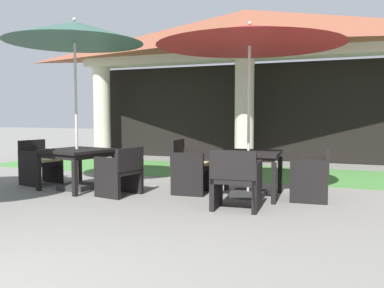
{
  "coord_description": "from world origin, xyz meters",
  "views": [
    {
      "loc": [
        2.92,
        -1.46,
        1.31
      ],
      "look_at": [
        0.32,
        4.94,
        0.82
      ],
      "focal_mm": 39.25,
      "sensor_mm": 36.0,
      "label": 1
    }
  ],
  "objects_px": {
    "patio_chair_mid_left_west": "(40,163)",
    "patio_chair_mid_right_west": "(190,168)",
    "patio_chair_mid_right_south": "(236,180)",
    "patio_umbrella_mid_left": "(75,34)",
    "patio_chair_mid_left_east": "(121,172)",
    "patio_table_mid_right": "(248,157)",
    "patio_table_mid_left": "(77,155)",
    "patio_umbrella_mid_right": "(249,37)",
    "patio_chair_mid_right_east": "(312,175)"
  },
  "relations": [
    {
      "from": "patio_table_mid_right",
      "to": "patio_chair_mid_right_east",
      "type": "height_order",
      "value": "patio_chair_mid_right_east"
    },
    {
      "from": "patio_table_mid_left",
      "to": "patio_umbrella_mid_left",
      "type": "relative_size",
      "value": 0.39
    },
    {
      "from": "patio_table_mid_right",
      "to": "patio_chair_mid_right_south",
      "type": "relative_size",
      "value": 1.26
    },
    {
      "from": "patio_chair_mid_left_east",
      "to": "patio_chair_mid_right_east",
      "type": "distance_m",
      "value": 2.99
    },
    {
      "from": "patio_table_mid_right",
      "to": "patio_chair_mid_left_east",
      "type": "bearing_deg",
      "value": -160.21
    },
    {
      "from": "patio_table_mid_left",
      "to": "patio_table_mid_right",
      "type": "distance_m",
      "value": 2.96
    },
    {
      "from": "patio_table_mid_right",
      "to": "patio_umbrella_mid_right",
      "type": "xyz_separation_m",
      "value": [
        0.0,
        0.0,
        1.88
      ]
    },
    {
      "from": "patio_chair_mid_right_west",
      "to": "patio_chair_mid_left_east",
      "type": "bearing_deg",
      "value": -61.82
    },
    {
      "from": "patio_umbrella_mid_left",
      "to": "patio_umbrella_mid_right",
      "type": "height_order",
      "value": "patio_umbrella_mid_left"
    },
    {
      "from": "patio_table_mid_left",
      "to": "patio_chair_mid_right_east",
      "type": "relative_size",
      "value": 1.42
    },
    {
      "from": "patio_table_mid_right",
      "to": "patio_chair_mid_left_west",
      "type": "bearing_deg",
      "value": -175.6
    },
    {
      "from": "patio_table_mid_right",
      "to": "patio_umbrella_mid_right",
      "type": "relative_size",
      "value": 0.36
    },
    {
      "from": "patio_chair_mid_right_south",
      "to": "patio_umbrella_mid_right",
      "type": "bearing_deg",
      "value": 90.0
    },
    {
      "from": "patio_umbrella_mid_right",
      "to": "patio_chair_mid_right_west",
      "type": "relative_size",
      "value": 3.29
    },
    {
      "from": "patio_umbrella_mid_left",
      "to": "patio_chair_mid_right_south",
      "type": "xyz_separation_m",
      "value": [
        3.0,
        -0.47,
        -2.25
      ]
    },
    {
      "from": "patio_table_mid_left",
      "to": "patio_chair_mid_right_east",
      "type": "bearing_deg",
      "value": 8.42
    },
    {
      "from": "patio_chair_mid_left_west",
      "to": "patio_umbrella_mid_right",
      "type": "height_order",
      "value": "patio_umbrella_mid_right"
    },
    {
      "from": "patio_table_mid_left",
      "to": "patio_umbrella_mid_left",
      "type": "xyz_separation_m",
      "value": [
        0.0,
        0.0,
        2.06
      ]
    },
    {
      "from": "patio_chair_mid_left_west",
      "to": "patio_chair_mid_right_west",
      "type": "height_order",
      "value": "patio_chair_mid_right_west"
    },
    {
      "from": "patio_chair_mid_right_south",
      "to": "patio_chair_mid_left_west",
      "type": "bearing_deg",
      "value": 165.85
    },
    {
      "from": "patio_table_mid_left",
      "to": "patio_chair_mid_left_east",
      "type": "distance_m",
      "value": 1.04
    },
    {
      "from": "patio_table_mid_left",
      "to": "patio_chair_mid_left_east",
      "type": "height_order",
      "value": "patio_chair_mid_left_east"
    },
    {
      "from": "patio_chair_mid_right_south",
      "to": "patio_chair_mid_left_east",
      "type": "bearing_deg",
      "value": 167.37
    },
    {
      "from": "patio_table_mid_right",
      "to": "patio_table_mid_left",
      "type": "bearing_deg",
      "value": -170.35
    },
    {
      "from": "patio_chair_mid_left_east",
      "to": "patio_chair_mid_left_west",
      "type": "distance_m",
      "value": 2.04
    },
    {
      "from": "patio_chair_mid_right_east",
      "to": "patio_table_mid_left",
      "type": "bearing_deg",
      "value": 93.77
    },
    {
      "from": "patio_chair_mid_left_west",
      "to": "patio_chair_mid_right_south",
      "type": "relative_size",
      "value": 0.98
    },
    {
      "from": "patio_chair_mid_left_west",
      "to": "patio_chair_mid_right_south",
      "type": "height_order",
      "value": "patio_chair_mid_right_south"
    },
    {
      "from": "patio_chair_mid_left_east",
      "to": "patio_chair_mid_right_south",
      "type": "height_order",
      "value": "patio_chair_mid_right_south"
    },
    {
      "from": "patio_chair_mid_left_east",
      "to": "patio_umbrella_mid_left",
      "type": "bearing_deg",
      "value": 90.0
    },
    {
      "from": "patio_chair_mid_left_west",
      "to": "patio_chair_mid_right_south",
      "type": "bearing_deg",
      "value": 91.51
    },
    {
      "from": "patio_umbrella_mid_left",
      "to": "patio_chair_mid_left_east",
      "type": "bearing_deg",
      "value": -11.01
    },
    {
      "from": "patio_chair_mid_left_west",
      "to": "patio_chair_mid_right_south",
      "type": "distance_m",
      "value": 4.05
    },
    {
      "from": "patio_table_mid_left",
      "to": "patio_chair_mid_left_west",
      "type": "distance_m",
      "value": 1.04
    },
    {
      "from": "patio_chair_mid_left_east",
      "to": "patio_umbrella_mid_right",
      "type": "relative_size",
      "value": 0.27
    },
    {
      "from": "patio_chair_mid_left_west",
      "to": "patio_chair_mid_right_west",
      "type": "relative_size",
      "value": 0.93
    },
    {
      "from": "patio_umbrella_mid_right",
      "to": "patio_chair_mid_right_east",
      "type": "xyz_separation_m",
      "value": [
        0.97,
        0.08,
        -2.11
      ]
    },
    {
      "from": "patio_chair_mid_left_west",
      "to": "patio_chair_mid_right_west",
      "type": "distance_m",
      "value": 2.96
    },
    {
      "from": "patio_chair_mid_left_east",
      "to": "patio_chair_mid_left_west",
      "type": "bearing_deg",
      "value": 90.0
    },
    {
      "from": "patio_chair_mid_left_west",
      "to": "patio_chair_mid_right_east",
      "type": "distance_m",
      "value": 4.9
    },
    {
      "from": "patio_table_mid_right",
      "to": "patio_chair_mid_right_south",
      "type": "xyz_separation_m",
      "value": [
        0.08,
        -0.97,
        -0.22
      ]
    },
    {
      "from": "patio_chair_mid_right_west",
      "to": "patio_chair_mid_right_east",
      "type": "relative_size",
      "value": 1.1
    },
    {
      "from": "patio_table_mid_left",
      "to": "patio_chair_mid_left_west",
      "type": "xyz_separation_m",
      "value": [
        -1.0,
        0.19,
        -0.22
      ]
    },
    {
      "from": "patio_umbrella_mid_left",
      "to": "patio_umbrella_mid_right",
      "type": "bearing_deg",
      "value": 9.65
    },
    {
      "from": "patio_table_mid_left",
      "to": "patio_umbrella_mid_right",
      "type": "xyz_separation_m",
      "value": [
        2.92,
        0.5,
        1.9
      ]
    },
    {
      "from": "patio_umbrella_mid_right",
      "to": "patio_chair_mid_right_west",
      "type": "height_order",
      "value": "patio_umbrella_mid_right"
    },
    {
      "from": "patio_chair_mid_right_west",
      "to": "patio_chair_mid_right_south",
      "type": "relative_size",
      "value": 1.06
    },
    {
      "from": "patio_chair_mid_left_east",
      "to": "patio_chair_mid_left_west",
      "type": "relative_size",
      "value": 0.95
    },
    {
      "from": "patio_umbrella_mid_left",
      "to": "patio_table_mid_right",
      "type": "height_order",
      "value": "patio_umbrella_mid_left"
    },
    {
      "from": "patio_table_mid_right",
      "to": "patio_chair_mid_right_west",
      "type": "xyz_separation_m",
      "value": [
        -0.97,
        -0.08,
        -0.21
      ]
    }
  ]
}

